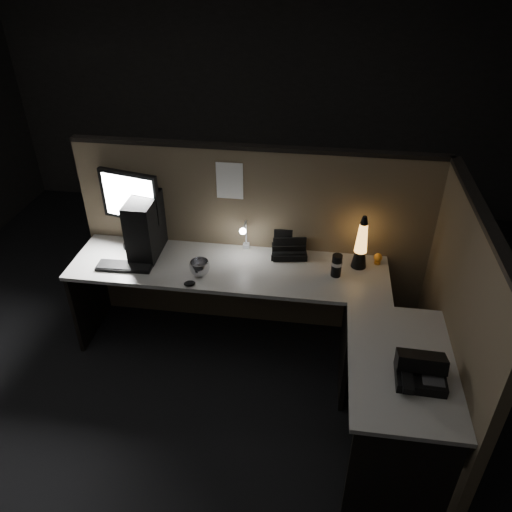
# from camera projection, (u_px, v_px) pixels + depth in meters

# --- Properties ---
(floor) EXTENTS (6.00, 6.00, 0.00)m
(floor) POSITION_uv_depth(u_px,v_px,m) (236.00, 402.00, 3.49)
(floor) COLOR black
(floor) RESTS_ON ground
(room_shell) EXTENTS (6.00, 6.00, 6.00)m
(room_shell) POSITION_uv_depth(u_px,v_px,m) (230.00, 193.00, 2.60)
(room_shell) COLOR silver
(room_shell) RESTS_ON ground
(partition_back) EXTENTS (2.66, 0.06, 1.50)m
(partition_back) POSITION_uv_depth(u_px,v_px,m) (255.00, 242.00, 3.85)
(partition_back) COLOR brown
(partition_back) RESTS_ON ground
(partition_right) EXTENTS (0.06, 1.66, 1.50)m
(partition_right) POSITION_uv_depth(u_px,v_px,m) (454.00, 330.00, 3.01)
(partition_right) COLOR brown
(partition_right) RESTS_ON ground
(desk) EXTENTS (2.60, 1.60, 0.73)m
(desk) POSITION_uv_depth(u_px,v_px,m) (267.00, 318.00, 3.36)
(desk) COLOR #B5B2AB
(desk) RESTS_ON ground
(pc_tower) EXTENTS (0.20, 0.43, 0.45)m
(pc_tower) POSITION_uv_depth(u_px,v_px,m) (146.00, 225.00, 3.66)
(pc_tower) COLOR black
(pc_tower) RESTS_ON desk
(monitor) EXTENTS (0.47, 0.20, 0.61)m
(monitor) POSITION_uv_depth(u_px,v_px,m) (131.00, 202.00, 3.66)
(monitor) COLOR black
(monitor) RESTS_ON desk
(keyboard) EXTENTS (0.40, 0.15, 0.02)m
(keyboard) POSITION_uv_depth(u_px,v_px,m) (125.00, 266.00, 3.59)
(keyboard) COLOR black
(keyboard) RESTS_ON desk
(mouse) EXTENTS (0.10, 0.08, 0.03)m
(mouse) POSITION_uv_depth(u_px,v_px,m) (190.00, 283.00, 3.41)
(mouse) COLOR black
(mouse) RESTS_ON desk
(clip_lamp) EXTENTS (0.05, 0.19, 0.25)m
(clip_lamp) POSITION_uv_depth(u_px,v_px,m) (244.00, 236.00, 3.69)
(clip_lamp) COLOR silver
(clip_lamp) RESTS_ON desk
(organizer) EXTENTS (0.28, 0.26, 0.19)m
(organizer) POSITION_uv_depth(u_px,v_px,m) (289.00, 248.00, 3.73)
(organizer) COLOR black
(organizer) RESTS_ON desk
(lava_lamp) EXTENTS (0.11, 0.11, 0.41)m
(lava_lamp) POSITION_uv_depth(u_px,v_px,m) (361.00, 246.00, 3.52)
(lava_lamp) COLOR black
(lava_lamp) RESTS_ON desk
(travel_mug) EXTENTS (0.07, 0.07, 0.17)m
(travel_mug) POSITION_uv_depth(u_px,v_px,m) (337.00, 265.00, 3.47)
(travel_mug) COLOR black
(travel_mug) RESTS_ON desk
(steel_mug) EXTENTS (0.16, 0.16, 0.11)m
(steel_mug) POSITION_uv_depth(u_px,v_px,m) (200.00, 268.00, 3.49)
(steel_mug) COLOR #B7B8BF
(steel_mug) RESTS_ON desk
(figurine) EXTENTS (0.06, 0.06, 0.06)m
(figurine) POSITION_uv_depth(u_px,v_px,m) (378.00, 257.00, 3.61)
(figurine) COLOR #FF9F28
(figurine) RESTS_ON desk
(pinned_paper) EXTENTS (0.19, 0.00, 0.28)m
(pinned_paper) POSITION_uv_depth(u_px,v_px,m) (230.00, 181.00, 3.56)
(pinned_paper) COLOR white
(pinned_paper) RESTS_ON partition_back
(desk_phone) EXTENTS (0.27, 0.28, 0.16)m
(desk_phone) POSITION_uv_depth(u_px,v_px,m) (420.00, 370.00, 2.68)
(desk_phone) COLOR black
(desk_phone) RESTS_ON desk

